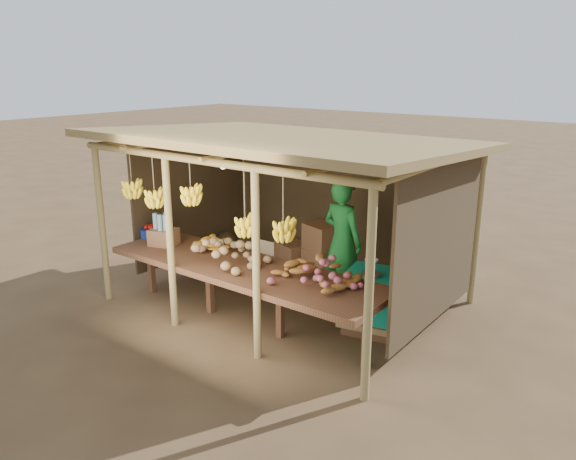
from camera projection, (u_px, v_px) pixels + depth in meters
The scene contains 13 objects.
ground at pixel (288, 300), 8.01m from camera, with size 60.00×60.00×0.00m, color brown.
stall_structure at pixel (282, 169), 7.42m from camera, with size 4.70×3.50×2.43m.
counter at pixel (243, 271), 7.08m from camera, with size 3.90×1.05×0.80m.
potato_heap at pixel (223, 247), 7.19m from camera, with size 1.04×0.63×0.37m, color #A48155, non-canonical shape.
sweet_potato_heap at pixel (311, 267), 6.51m from camera, with size 0.99×0.59×0.36m, color #A66B2A, non-canonical shape.
onion_heap at pixel (316, 272), 6.35m from camera, with size 0.92×0.55×0.36m, color #C7606D, non-canonical shape.
banana_pile at pixel (210, 238), 7.62m from camera, with size 0.52×0.31×0.34m, color yellow, non-canonical shape.
tomato_basin at pixel (152, 232), 8.25m from camera, with size 0.35×0.35×0.18m.
bottle_box at pixel (163, 233), 7.84m from camera, with size 0.44×0.39×0.46m.
vendor at pixel (342, 241), 7.78m from camera, with size 0.64×0.42×1.76m, color #1B7C30.
tarp_crate at pixel (378, 301), 7.00m from camera, with size 0.95×0.86×0.98m.
carton_stack at pixel (312, 251), 8.98m from camera, with size 1.18×0.55×0.82m.
burlap_sacks at pixel (236, 248), 9.44m from camera, with size 0.86×0.45×0.61m.
Camera 1 is at (4.46, -5.90, 3.24)m, focal length 35.00 mm.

